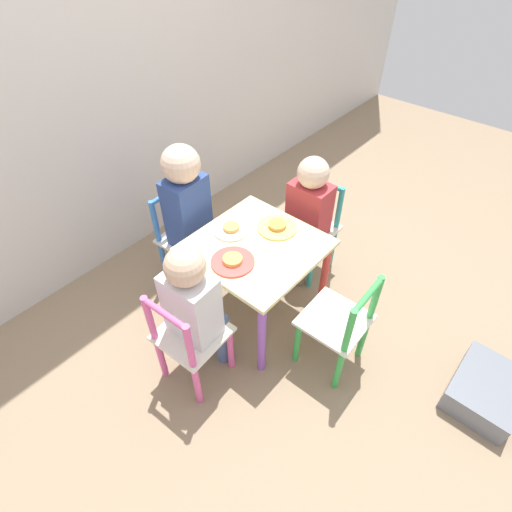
% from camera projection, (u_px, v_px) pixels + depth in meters
% --- Properties ---
extents(ground_plane, '(6.00, 6.00, 0.00)m').
position_uv_depth(ground_plane, '(256.00, 310.00, 2.07)').
color(ground_plane, '#8C755B').
extents(kids_table, '(0.54, 0.54, 0.46)m').
position_uv_depth(kids_table, '(256.00, 257.00, 1.81)').
color(kids_table, beige).
rests_on(kids_table, ground_plane).
extents(chair_blue, '(0.28, 0.28, 0.53)m').
position_uv_depth(chair_blue, '(186.00, 239.00, 2.09)').
color(chair_blue, silver).
rests_on(chair_blue, ground_plane).
extents(chair_pink, '(0.28, 0.28, 0.53)m').
position_uv_depth(chair_pink, '(189.00, 340.00, 1.63)').
color(chair_pink, silver).
rests_on(chair_pink, ground_plane).
extents(chair_teal, '(0.26, 0.26, 0.53)m').
position_uv_depth(chair_teal, '(310.00, 229.00, 2.14)').
color(chair_teal, silver).
rests_on(chair_teal, ground_plane).
extents(chair_green, '(0.27, 0.27, 0.53)m').
position_uv_depth(chair_green, '(339.00, 325.00, 1.68)').
color(chair_green, silver).
rests_on(chair_green, ground_plane).
extents(child_back, '(0.21, 0.23, 0.81)m').
position_uv_depth(child_back, '(189.00, 207.00, 1.90)').
color(child_back, '#7A6B5B').
rests_on(child_back, ground_plane).
extents(child_left, '(0.21, 0.21, 0.73)m').
position_uv_depth(child_left, '(195.00, 304.00, 1.55)').
color(child_left, '#4C608E').
rests_on(child_left, ground_plane).
extents(child_right, '(0.21, 0.20, 0.71)m').
position_uv_depth(child_right, '(306.00, 210.00, 2.00)').
color(child_right, '#7A6B5B').
rests_on(child_right, ground_plane).
extents(plate_back, '(0.17, 0.17, 0.03)m').
position_uv_depth(plate_back, '(231.00, 229.00, 1.82)').
color(plate_back, white).
rests_on(plate_back, kids_table).
extents(plate_left, '(0.18, 0.18, 0.03)m').
position_uv_depth(plate_left, '(233.00, 261.00, 1.67)').
color(plate_left, '#E54C47').
rests_on(plate_left, kids_table).
extents(plate_right, '(0.18, 0.18, 0.03)m').
position_uv_depth(plate_right, '(277.00, 227.00, 1.83)').
color(plate_right, '#EADB66').
rests_on(plate_right, kids_table).
extents(storage_bin, '(0.34, 0.25, 0.12)m').
position_uv_depth(storage_bin, '(485.00, 390.00, 1.69)').
color(storage_bin, slate).
rests_on(storage_bin, ground_plane).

